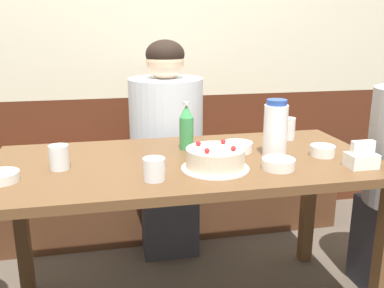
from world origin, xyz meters
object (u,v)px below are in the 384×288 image
Objects in this scene: napkin_holder at (362,158)px; bowl_rice_small at (278,164)px; bowl_soup_white at (322,151)px; person_grey_tee at (167,148)px; birthday_cake at (215,159)px; water_pitcher at (275,129)px; glass_tumbler_short at (154,169)px; glass_shot_small at (59,157)px; bowl_side_dish at (237,147)px; glass_water_tall at (289,129)px; bowl_sauce_shallow at (1,177)px; soju_bottle at (186,127)px; bench_seat at (161,196)px.

napkin_holder is 0.88× the size of bowl_rice_small.
person_grey_tee is (-0.55, 0.69, -0.15)m from bowl_soup_white.
birthday_cake reaches higher than bowl_soup_white.
water_pitcher is 0.56m from glass_tumbler_short.
bowl_side_dish is at bearing 6.90° from glass_shot_small.
glass_water_tall is 0.09× the size of person_grey_tee.
bowl_side_dish is at bearing 11.35° from bowl_sauce_shallow.
bowl_rice_small is at bearing -11.75° from glass_shot_small.
soju_bottle is 0.45m from bowl_rice_small.
soju_bottle is (-0.34, 0.17, -0.02)m from water_pitcher.
glass_water_tall is at bearing 7.04° from soju_bottle.
glass_water_tall is at bearing 61.27° from bowl_rice_small.
soju_bottle is at bearing 153.42° from water_pitcher.
birthday_cake is 0.22× the size of person_grey_tee.
person_grey_tee reaches higher than napkin_holder.
water_pitcher is at bearing 0.01° from glass_shot_small.
water_pitcher is 0.20m from bowl_rice_small.
glass_water_tall is (-0.03, 0.28, 0.03)m from bowl_soup_white.
bowl_soup_white reaches higher than bowl_sauce_shallow.
person_grey_tee reaches higher than bowl_sauce_shallow.
soju_bottle is 0.41m from glass_tumbler_short.
glass_tumbler_short reaches higher than bowl_rice_small.
bowl_side_dish is at bearing -72.62° from bench_seat.
glass_shot_small is at bearing -179.99° from water_pitcher.
glass_tumbler_short is at bearing -10.34° from bowl_sauce_shallow.
water_pitcher reaches higher than bowl_sauce_shallow.
glass_shot_small is (-0.81, 0.17, 0.03)m from bowl_rice_small.
napkin_holder is 1.08× the size of bowl_soup_white.
glass_tumbler_short is at bearing -29.81° from glass_shot_small.
napkin_holder is 1.38× the size of glass_tumbler_short.
glass_shot_small reaches higher than bench_seat.
napkin_holder is 0.79m from glass_tumbler_short.
bowl_rice_small is 1.34× the size of glass_shot_small.
bowl_rice_small is at bearing -11.60° from birthday_cake.
person_grey_tee reaches higher than bowl_soup_white.
water_pitcher reaches higher than glass_tumbler_short.
glass_water_tall is (0.17, 0.23, -0.06)m from water_pitcher.
glass_shot_small is at bearing -161.91° from soju_bottle.
glass_tumbler_short is (-0.53, -0.19, -0.07)m from water_pitcher.
soju_bottle is at bearing 147.44° from napkin_holder.
napkin_holder is 1.18× the size of glass_shot_small.
glass_water_tall is (1.22, 0.33, 0.04)m from bowl_sauce_shallow.
bowl_soup_white is 0.35m from bowl_side_dish.
glass_tumbler_short is (-0.24, -0.07, 0.00)m from birthday_cake.
person_grey_tee reaches higher than bowl_side_dish.
bowl_side_dish is 1.04× the size of bowl_sauce_shallow.
glass_water_tall is at bearing 51.87° from person_grey_tee.
glass_shot_small is at bearing 150.19° from glass_tumbler_short.
glass_shot_small is (-0.57, 0.12, 0.01)m from birthday_cake.
bowl_side_dish is at bearing 157.27° from bowl_soup_white.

